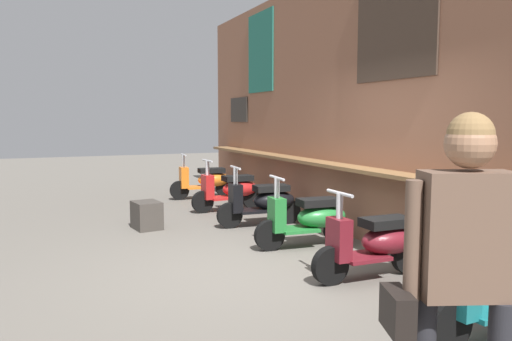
{
  "coord_description": "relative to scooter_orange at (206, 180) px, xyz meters",
  "views": [
    {
      "loc": [
        4.94,
        -2.22,
        1.71
      ],
      "look_at": [
        -2.29,
        0.98,
        0.88
      ],
      "focal_mm": 34.95,
      "sensor_mm": 36.0,
      "label": 1
    }
  ],
  "objects": [
    {
      "name": "market_stall_facade",
      "position": [
        5.18,
        0.94,
        1.57
      ],
      "size": [
        13.4,
        0.61,
        3.93
      ],
      "color": "#8C5B44",
      "rests_on": "ground_plane"
    },
    {
      "name": "merchandise_crate",
      "position": [
        2.47,
        -1.78,
        -0.17
      ],
      "size": [
        0.52,
        0.44,
        0.43
      ],
      "primitive_type": "cube",
      "rotation": [
        0.0,
        0.0,
        0.14
      ],
      "color": "#3D3833",
      "rests_on": "ground_plane"
    },
    {
      "name": "shopper_with_handbag",
      "position": [
        8.42,
        -1.48,
        0.68
      ],
      "size": [
        0.42,
        0.68,
        1.74
      ],
      "rotation": [
        0.0,
        0.0,
        -0.37
      ],
      "color": "#232328",
      "rests_on": "ground_plane"
    },
    {
      "name": "scooter_orange",
      "position": [
        0.0,
        0.0,
        0.0
      ],
      "size": [
        0.5,
        1.4,
        0.97
      ],
      "rotation": [
        0.0,
        0.0,
        -1.65
      ],
      "color": "orange",
      "rests_on": "ground_plane"
    },
    {
      "name": "scooter_black",
      "position": [
        2.98,
        0.0,
        0.0
      ],
      "size": [
        0.49,
        1.4,
        0.97
      ],
      "rotation": [
        0.0,
        0.0,
        -1.64
      ],
      "color": "black",
      "rests_on": "ground_plane"
    },
    {
      "name": "scooter_teal",
      "position": [
        7.45,
        0.0,
        0.0
      ],
      "size": [
        0.47,
        1.4,
        0.97
      ],
      "rotation": [
        0.0,
        0.0,
        -1.52
      ],
      "color": "#197075",
      "rests_on": "ground_plane"
    },
    {
      "name": "scooter_green",
      "position": [
        4.45,
        -0.0,
        0.0
      ],
      "size": [
        0.5,
        1.4,
        0.97
      ],
      "rotation": [
        0.0,
        0.0,
        -1.65
      ],
      "color": "#237533",
      "rests_on": "ground_plane"
    },
    {
      "name": "scooter_red",
      "position": [
        1.54,
        0.0,
        0.0
      ],
      "size": [
        0.46,
        1.4,
        0.97
      ],
      "rotation": [
        0.0,
        0.0,
        -1.53
      ],
      "color": "red",
      "rests_on": "ground_plane"
    },
    {
      "name": "ground_plane",
      "position": [
        5.18,
        -1.08,
        -0.39
      ],
      "size": [
        37.52,
        37.52,
        0.0
      ],
      "primitive_type": "plane",
      "color": "#605B54"
    },
    {
      "name": "scooter_maroon",
      "position": [
        5.87,
        0.0,
        0.0
      ],
      "size": [
        0.46,
        1.4,
        0.97
      ],
      "rotation": [
        0.0,
        0.0,
        -1.59
      ],
      "color": "maroon",
      "rests_on": "ground_plane"
    }
  ]
}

